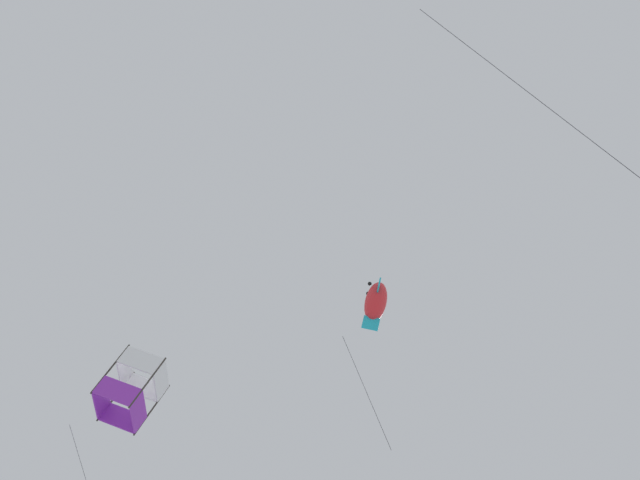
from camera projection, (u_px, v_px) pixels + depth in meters
kite_fish_near_right at (376, 302)px, 24.73m from camera, size 1.67×1.34×5.49m
kite_box_near_left at (131, 389)px, 26.60m from camera, size 3.17×2.51×6.57m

